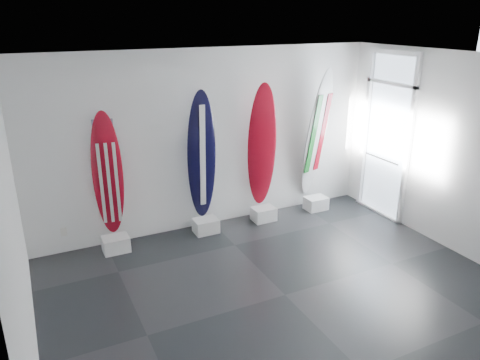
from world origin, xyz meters
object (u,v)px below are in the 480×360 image
surfboard_usa (108,175)px  surfboard_navy (202,156)px  surfboard_italy (317,134)px  surfboard_swiss (262,146)px

surfboard_usa → surfboard_navy: size_ratio=0.92×
surfboard_usa → surfboard_italy: 3.75m
surfboard_navy → surfboard_swiss: (1.11, 0.00, 0.02)m
surfboard_navy → surfboard_italy: surfboard_italy is taller
surfboard_swiss → surfboard_italy: (1.13, 0.00, 0.09)m
surfboard_usa → surfboard_swiss: surfboard_swiss is taller
surfboard_usa → surfboard_navy: surfboard_navy is taller
surfboard_italy → surfboard_navy: bearing=163.4°
surfboard_usa → surfboard_swiss: size_ratio=0.89×
surfboard_navy → surfboard_italy: 2.24m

